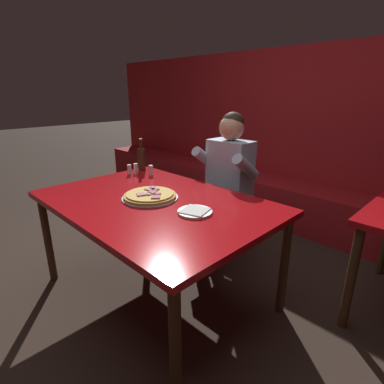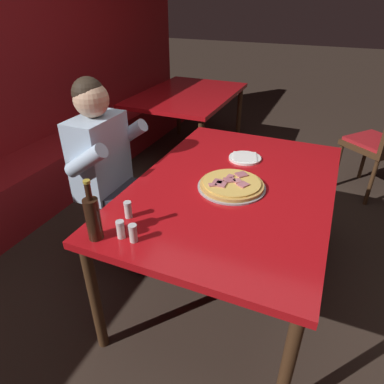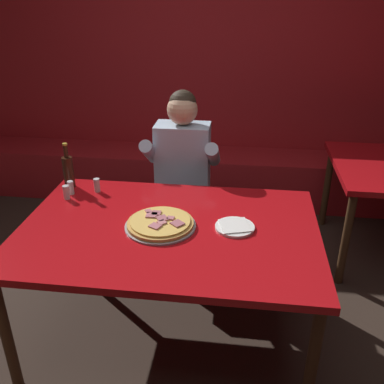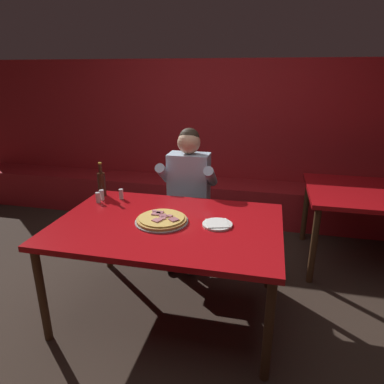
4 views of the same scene
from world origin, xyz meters
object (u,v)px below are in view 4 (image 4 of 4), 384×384
Objects in this scene: main_dining_table at (168,231)px; beer_bottle at (102,183)px; shaker_parmesan at (121,194)px; shaker_black_pepper at (98,198)px; plate_white_paper at (217,224)px; shaker_red_pepper_flakes at (102,195)px; pizza at (162,220)px; diner_seated_blue_shirt at (187,191)px.

beer_bottle is at bearing 149.47° from main_dining_table.
shaker_black_pepper is (-0.15, -0.12, 0.00)m from shaker_parmesan.
shaker_parmesan is (0.19, -0.05, -0.07)m from beer_bottle.
beer_bottle reaches higher than shaker_parmesan.
beer_bottle is at bearing 166.69° from shaker_parmesan.
plate_white_paper is 2.44× the size of shaker_red_pepper_flakes.
plate_white_paper is 1.05m from shaker_red_pepper_flakes.
shaker_red_pepper_flakes is at bearing 164.33° from plate_white_paper.
shaker_red_pepper_flakes and shaker_parmesan have the same top height.
main_dining_table is at bearing -30.53° from beer_bottle.
beer_bottle reaches higher than shaker_red_pepper_flakes.
pizza is 0.30× the size of diner_seated_blue_shirt.
shaker_parmesan is (-0.52, 0.37, 0.10)m from main_dining_table.
beer_bottle is at bearing 105.18° from shaker_black_pepper.
plate_white_paper is 2.44× the size of shaker_black_pepper.
shaker_parmesan reaches higher than plate_white_paper.
shaker_parmesan is (0.15, 0.06, 0.00)m from shaker_red_pepper_flakes.
pizza is 0.80m from diner_seated_blue_shirt.
pizza is 1.30× the size of beer_bottle.
main_dining_table is at bearing 3.62° from pizza.
diner_seated_blue_shirt reaches higher than pizza.
pizza is 4.42× the size of shaker_black_pepper.
plate_white_paper is (0.39, 0.04, -0.01)m from pizza.
shaker_black_pepper is at bearing -74.82° from beer_bottle.
pizza is at bearing -89.36° from diner_seated_blue_shirt.
shaker_black_pepper is at bearing -141.12° from shaker_parmesan.
diner_seated_blue_shirt is at bearing 38.00° from shaker_red_pepper_flakes.
pizza is at bearing -174.73° from plate_white_paper.
main_dining_table is 1.25× the size of diner_seated_blue_shirt.
main_dining_table is 0.72m from shaker_black_pepper.
shaker_red_pepper_flakes is 0.16m from shaker_parmesan.
beer_bottle is 0.13m from shaker_red_pepper_flakes.
plate_white_paper is at bearing -21.39° from shaker_parmesan.
plate_white_paper is 0.72× the size of beer_bottle.
shaker_parmesan is at bearing 158.61° from plate_white_paper.
shaker_red_pepper_flakes is (-0.62, 0.32, 0.02)m from pizza.
plate_white_paper reaches higher than main_dining_table.
beer_bottle is 3.40× the size of shaker_red_pepper_flakes.
diner_seated_blue_shirt is at bearing 93.79° from main_dining_table.
beer_bottle is 0.23× the size of diner_seated_blue_shirt.
pizza reaches higher than plate_white_paper.
shaker_black_pepper is at bearing 159.22° from main_dining_table.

